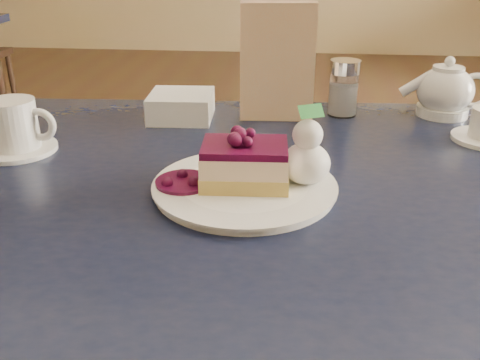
# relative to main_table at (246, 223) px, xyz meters

# --- Properties ---
(main_table) EXTENTS (1.30, 0.90, 0.79)m
(main_table) POSITION_rel_main_table_xyz_m (0.00, 0.00, 0.00)
(main_table) COLOR black
(main_table) RESTS_ON ground
(dessert_plate) EXTENTS (0.26, 0.26, 0.01)m
(dessert_plate) POSITION_rel_main_table_xyz_m (0.00, -0.05, 0.09)
(dessert_plate) COLOR white
(dessert_plate) RESTS_ON main_table
(cheesecake_slice) EXTENTS (0.13, 0.10, 0.06)m
(cheesecake_slice) POSITION_rel_main_table_xyz_m (0.00, -0.05, 0.13)
(cheesecake_slice) COLOR #DBB554
(cheesecake_slice) RESTS_ON dessert_plate
(whipped_cream) EXTENTS (0.07, 0.07, 0.06)m
(whipped_cream) POSITION_rel_main_table_xyz_m (0.09, -0.04, 0.12)
(whipped_cream) COLOR white
(whipped_cream) RESTS_ON dessert_plate
(berry_sauce) EXTENTS (0.08, 0.08, 0.01)m
(berry_sauce) POSITION_rel_main_table_xyz_m (-0.09, -0.06, 0.10)
(berry_sauce) COLOR black
(berry_sauce) RESTS_ON dessert_plate
(coffee_set) EXTENTS (0.15, 0.14, 0.09)m
(coffee_set) POSITION_rel_main_table_xyz_m (-0.41, 0.07, 0.12)
(coffee_set) COLOR white
(coffee_set) RESTS_ON main_table
(tea_set) EXTENTS (0.22, 0.27, 0.11)m
(tea_set) POSITION_rel_main_table_xyz_m (0.39, 0.32, 0.13)
(tea_set) COLOR white
(tea_set) RESTS_ON main_table
(menu_card) EXTENTS (0.15, 0.04, 0.23)m
(menu_card) POSITION_rel_main_table_xyz_m (0.04, 0.30, 0.20)
(menu_card) COLOR beige
(menu_card) RESTS_ON main_table
(sugar_shaker) EXTENTS (0.06, 0.06, 0.12)m
(sugar_shaker) POSITION_rel_main_table_xyz_m (0.17, 0.34, 0.14)
(sugar_shaker) COLOR white
(sugar_shaker) RESTS_ON main_table
(napkin_stack) EXTENTS (0.13, 0.13, 0.05)m
(napkin_stack) POSITION_rel_main_table_xyz_m (-0.16, 0.28, 0.11)
(napkin_stack) COLOR white
(napkin_stack) RESTS_ON main_table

